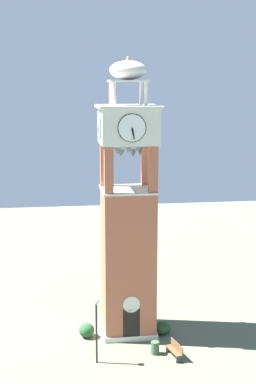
% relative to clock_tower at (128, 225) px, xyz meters
% --- Properties ---
extents(ground, '(80.00, 80.00, 0.00)m').
position_rel_clock_tower_xyz_m(ground, '(-0.00, 0.00, -7.44)').
color(ground, '#5B664C').
extents(clock_tower, '(3.95, 3.95, 18.25)m').
position_rel_clock_tower_xyz_m(clock_tower, '(0.00, 0.00, 0.00)').
color(clock_tower, '#AD5B42').
rests_on(clock_tower, ground).
extents(park_bench, '(0.80, 1.66, 0.95)m').
position_rel_clock_tower_xyz_m(park_bench, '(2.36, -4.17, -6.96)').
color(park_bench, brown).
rests_on(park_bench, ground).
extents(lamp_post, '(0.36, 0.36, 4.08)m').
position_rel_clock_tower_xyz_m(lamp_post, '(-2.48, -4.20, -4.63)').
color(lamp_post, black).
rests_on(lamp_post, ground).
extents(trash_bin, '(0.52, 0.52, 0.80)m').
position_rel_clock_tower_xyz_m(trash_bin, '(1.22, -3.57, -7.04)').
color(trash_bin, '#38513D').
rests_on(trash_bin, ground).
extents(shrub_near_entry, '(1.04, 1.04, 0.96)m').
position_rel_clock_tower_xyz_m(shrub_near_entry, '(-2.86, -0.65, -6.96)').
color(shrub_near_entry, '#234C28').
rests_on(shrub_near_entry, ground).
extents(shrub_left_of_tower, '(1.20, 1.20, 0.76)m').
position_rel_clock_tower_xyz_m(shrub_left_of_tower, '(2.21, -0.75, -7.06)').
color(shrub_left_of_tower, '#234C28').
rests_on(shrub_left_of_tower, ground).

